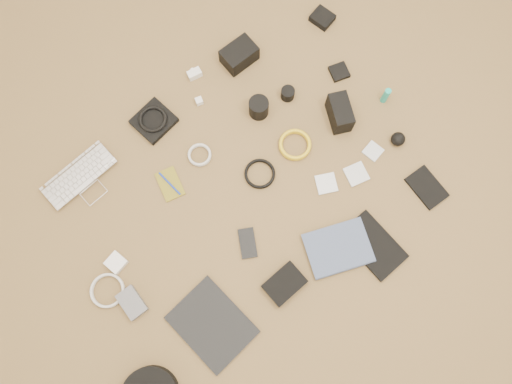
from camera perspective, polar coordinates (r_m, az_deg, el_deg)
laptop at (r=2.01m, az=-18.85°, el=0.93°), size 0.32×0.24×0.02m
headphone_pouch at (r=2.02m, az=-11.59°, el=7.96°), size 0.17×0.16×0.03m
headphones at (r=2.01m, az=-11.70°, el=8.17°), size 0.12×0.12×0.01m
charger_a at (r=2.08m, az=-7.33°, el=13.11°), size 0.04×0.04×0.03m
charger_b at (r=2.09m, az=-7.25°, el=13.36°), size 0.03×0.03×0.02m
charger_c at (r=2.08m, az=-6.77°, el=13.38°), size 0.04×0.04×0.03m
charger_d at (r=2.03m, az=-6.52°, el=10.29°), size 0.03×0.03×0.03m
dslr_camera at (r=2.08m, az=-1.93°, el=15.38°), size 0.14×0.11×0.08m
lens_pouch at (r=2.21m, az=7.58°, el=19.11°), size 0.10×0.11×0.03m
notebook_olive at (r=1.94m, az=-9.81°, el=0.90°), size 0.10×0.13×0.01m
pen_blue at (r=1.93m, az=-9.84°, el=0.96°), size 0.03×0.12×0.01m
cable_white_a at (r=1.95m, az=-6.44°, el=4.19°), size 0.11×0.11×0.01m
lens_a at (r=1.97m, az=0.31°, el=9.63°), size 0.10×0.10×0.08m
lens_b at (r=2.02m, az=3.64°, el=11.16°), size 0.07×0.07×0.05m
card_reader at (r=2.10m, az=9.48°, el=13.39°), size 0.08×0.08×0.02m
power_brick at (r=1.91m, az=-15.69°, el=-7.77°), size 0.08×0.08×0.03m
cable_white_b at (r=1.92m, az=-16.58°, el=-10.75°), size 0.14×0.14×0.01m
cable_black at (r=1.92m, az=0.44°, el=2.06°), size 0.15×0.15×0.01m
cable_yellow at (r=1.96m, az=4.46°, el=5.34°), size 0.14×0.14×0.01m
flash at (r=1.98m, az=9.56°, el=8.91°), size 0.12×0.15×0.10m
lens_cleaner at (r=2.06m, az=14.60°, el=10.62°), size 0.03×0.03×0.09m
battery_charger at (r=1.89m, az=-13.99°, el=-12.18°), size 0.08×0.11×0.03m
tablet at (r=1.85m, az=-5.04°, el=-14.85°), size 0.26×0.31×0.01m
phone at (r=1.86m, az=-0.97°, el=-5.87°), size 0.10×0.13×0.01m
filter_case_left at (r=1.93m, az=8.03°, el=0.95°), size 0.10×0.10×0.01m
filter_case_mid at (r=1.96m, az=11.39°, el=2.02°), size 0.09×0.09×0.01m
filter_case_right at (r=2.00m, az=13.22°, el=4.56°), size 0.08×0.08×0.01m
air_blower at (r=2.02m, az=15.92°, el=5.84°), size 0.07×0.07×0.05m
drive_case at (r=1.84m, az=3.27°, el=-10.44°), size 0.15×0.12×0.04m
paperback at (r=1.87m, az=10.24°, el=-8.88°), size 0.27×0.24×0.02m
notebook_black_a at (r=1.91m, az=13.24°, el=-5.94°), size 0.17×0.25×0.02m
notebook_black_b at (r=2.01m, az=18.93°, el=0.50°), size 0.10×0.15×0.01m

